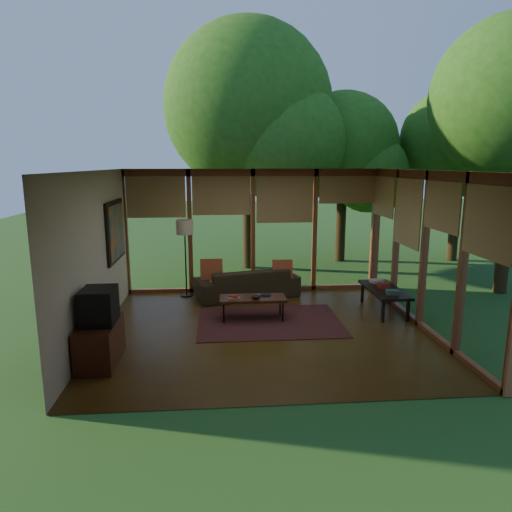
{
  "coord_description": "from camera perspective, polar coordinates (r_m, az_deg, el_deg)",
  "views": [
    {
      "loc": [
        -0.76,
        -7.39,
        2.81
      ],
      "look_at": [
        -0.09,
        0.7,
        1.16
      ],
      "focal_mm": 32.0,
      "sensor_mm": 36.0,
      "label": 1
    }
  ],
  "objects": [
    {
      "name": "console_book_a",
      "position": [
        8.74,
        16.67,
        -4.35
      ],
      "size": [
        0.25,
        0.2,
        0.08
      ],
      "primitive_type": "cube",
      "rotation": [
        0.0,
        0.0,
        -0.18
      ],
      "color": "#355D55",
      "rests_on": "side_console"
    },
    {
      "name": "tree_nw",
      "position": [
        12.39,
        -1.04,
        18.07
      ],
      "size": [
        4.35,
        4.35,
        6.41
      ],
      "color": "#322512",
      "rests_on": "ground"
    },
    {
      "name": "console_book_b",
      "position": [
        9.14,
        15.66,
        -3.56
      ],
      "size": [
        0.24,
        0.2,
        0.09
      ],
      "primitive_type": "cube",
      "rotation": [
        0.0,
        0.0,
        0.24
      ],
      "color": "maroon",
      "rests_on": "side_console"
    },
    {
      "name": "wall_left",
      "position": [
        7.79,
        -19.46,
        0.04
      ],
      "size": [
        0.04,
        5.0,
        2.7
      ],
      "primitive_type": "cube",
      "color": "beige",
      "rests_on": "ground"
    },
    {
      "name": "tree_far",
      "position": [
        14.33,
        23.19,
        13.14
      ],
      "size": [
        2.81,
        2.81,
        4.87
      ],
      "color": "#322512",
      "rests_on": "ground"
    },
    {
      "name": "ceiling",
      "position": [
        7.43,
        1.12,
        10.65
      ],
      "size": [
        5.5,
        5.5,
        0.0
      ],
      "primitive_type": "plane",
      "rotation": [
        3.14,
        0.0,
        0.0
      ],
      "color": "silver",
      "rests_on": "ground"
    },
    {
      "name": "pillow_right",
      "position": [
        9.7,
        3.32,
        -1.75
      ],
      "size": [
        0.42,
        0.22,
        0.44
      ],
      "primitive_type": "cube",
      "rotation": [
        -0.21,
        0.0,
        0.0
      ],
      "color": "maroon",
      "rests_on": "sofa"
    },
    {
      "name": "console_book_c",
      "position": [
        9.51,
        14.82,
        -3.02
      ],
      "size": [
        0.28,
        0.24,
        0.07
      ],
      "primitive_type": "cube",
      "rotation": [
        0.0,
        0.0,
        0.31
      ],
      "color": "#B3AEA2",
      "rests_on": "side_console"
    },
    {
      "name": "ct_book_upper",
      "position": [
        8.24,
        -2.83,
        -5.02
      ],
      "size": [
        0.2,
        0.18,
        0.03
      ],
      "primitive_type": "cube",
      "rotation": [
        0.0,
        0.0,
        -0.39
      ],
      "color": "maroon",
      "rests_on": "coffee_table"
    },
    {
      "name": "pillow_left",
      "position": [
        9.6,
        -5.58,
        -1.79
      ],
      "size": [
        0.46,
        0.25,
        0.48
      ],
      "primitive_type": "cube",
      "rotation": [
        -0.21,
        0.0,
        0.0
      ],
      "color": "maroon",
      "rests_on": "sofa"
    },
    {
      "name": "ct_bowl",
      "position": [
        8.21,
        -0.01,
        -5.11
      ],
      "size": [
        0.16,
        0.16,
        0.07
      ],
      "primitive_type": "ellipsoid",
      "color": "black",
      "rests_on": "coffee_table"
    },
    {
      "name": "window_wall_back",
      "position": [
        10.03,
        -0.37,
        3.13
      ],
      "size": [
        5.5,
        0.12,
        2.7
      ],
      "primitive_type": "cube",
      "color": "brown",
      "rests_on": "ground"
    },
    {
      "name": "coffee_table",
      "position": [
        8.33,
        -0.42,
        -5.39
      ],
      "size": [
        1.2,
        0.5,
        0.43
      ],
      "color": "#4B2214",
      "rests_on": "floor"
    },
    {
      "name": "ct_book_side",
      "position": [
        8.41,
        1.25,
        -4.88
      ],
      "size": [
        0.2,
        0.17,
        0.03
      ],
      "primitive_type": "cube",
      "rotation": [
        0.0,
        0.0,
        -0.22
      ],
      "color": "black",
      "rests_on": "coffee_table"
    },
    {
      "name": "ct_book_lower",
      "position": [
        8.25,
        -2.82,
        -5.21
      ],
      "size": [
        0.2,
        0.15,
        0.03
      ],
      "primitive_type": "cube",
      "rotation": [
        0.0,
        0.0,
        0.01
      ],
      "color": "#B3AEA2",
      "rests_on": "coffee_table"
    },
    {
      "name": "tree_se",
      "position": [
        11.17,
        29.36,
        16.81
      ],
      "size": [
        3.3,
        3.3,
        5.78
      ],
      "color": "#322512",
      "rests_on": "ground"
    },
    {
      "name": "floor_lamp",
      "position": [
        9.7,
        -8.9,
        3.04
      ],
      "size": [
        0.36,
        0.36,
        1.65
      ],
      "color": "black",
      "rests_on": "floor"
    },
    {
      "name": "television",
      "position": [
        6.8,
        -19.04,
        -5.91
      ],
      "size": [
        0.45,
        0.55,
        0.5
      ],
      "primitive_type": "cube",
      "color": "black",
      "rests_on": "media_cabinet"
    },
    {
      "name": "side_console",
      "position": [
        9.12,
        15.73,
        -4.2
      ],
      "size": [
        0.6,
        1.4,
        0.46
      ],
      "color": "black",
      "rests_on": "floor"
    },
    {
      "name": "sofa",
      "position": [
        9.74,
        -1.12,
        -3.35
      ],
      "size": [
        2.3,
        1.37,
        0.63
      ],
      "primitive_type": "imported",
      "rotation": [
        0.0,
        0.0,
        3.41
      ],
      "color": "#332919",
      "rests_on": "floor"
    },
    {
      "name": "exterior_lawn",
      "position": [
        17.94,
        24.55,
        1.42
      ],
      "size": [
        40.0,
        40.0,
        0.0
      ],
      "primitive_type": "plane",
      "color": "#28531F",
      "rests_on": "ground"
    },
    {
      "name": "media_cabinet",
      "position": [
        6.98,
        -18.9,
        -10.23
      ],
      "size": [
        0.5,
        1.0,
        0.6
      ],
      "primitive_type": "cube",
      "color": "#4B2214",
      "rests_on": "floor"
    },
    {
      "name": "window_wall_right",
      "position": [
        8.31,
        20.29,
        0.67
      ],
      "size": [
        0.12,
        5.0,
        2.7
      ],
      "primitive_type": "cube",
      "color": "brown",
      "rests_on": "ground"
    },
    {
      "name": "floor",
      "position": [
        7.95,
        1.05,
        -9.21
      ],
      "size": [
        5.5,
        5.5,
        0.0
      ],
      "primitive_type": "plane",
      "color": "#563D16",
      "rests_on": "ground"
    },
    {
      "name": "tree_ne",
      "position": [
        13.47,
        10.83,
        13.09
      ],
      "size": [
        3.11,
        3.11,
        4.8
      ],
      "color": "#322512",
      "rests_on": "ground"
    },
    {
      "name": "rug",
      "position": [
        8.33,
        1.69,
        -8.18
      ],
      "size": [
        2.56,
        1.81,
        0.01
      ],
      "primitive_type": "cube",
      "color": "maroon",
      "rests_on": "floor"
    },
    {
      "name": "wall_front",
      "position": [
        5.16,
        3.92,
        -4.96
      ],
      "size": [
        5.5,
        0.04,
        2.7
      ],
      "primitive_type": "cube",
      "color": "beige",
      "rests_on": "ground"
    },
    {
      "name": "wall_painting",
      "position": [
        9.09,
        -17.14,
        3.03
      ],
      "size": [
        0.06,
        1.35,
        1.15
      ],
      "color": "black",
      "rests_on": "wall_left"
    }
  ]
}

